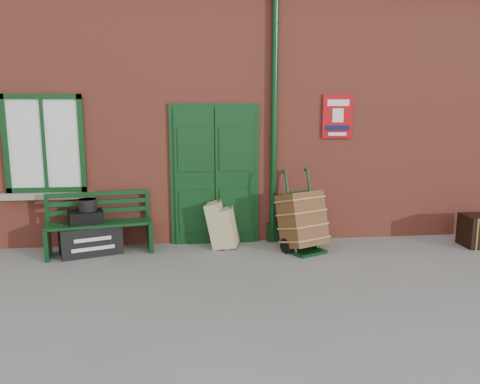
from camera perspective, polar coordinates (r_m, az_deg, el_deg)
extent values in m
plane|color=gray|center=(6.41, 0.50, -9.81)|extent=(80.00, 80.00, 0.00)
cube|color=#AF4B38|center=(9.50, -2.04, 9.11)|extent=(10.00, 4.00, 4.00)
cube|color=#38302B|center=(9.69, -2.13, 21.92)|extent=(10.30, 4.30, 0.30)
cube|color=#0E3515|center=(7.53, -3.09, 1.88)|extent=(1.42, 0.12, 2.32)
cube|color=white|center=(7.75, -22.77, 5.43)|extent=(1.20, 0.08, 1.50)
cylinder|color=#0D3516|center=(7.52, 4.19, 8.75)|extent=(0.10, 0.10, 4.00)
cube|color=#B10C11|center=(7.83, 11.80, 8.99)|extent=(0.50, 0.03, 0.70)
cube|color=#0E3515|center=(7.38, -16.78, -3.75)|extent=(1.60, 0.68, 0.04)
cube|color=#0E3515|center=(7.54, -16.89, -1.21)|extent=(1.53, 0.31, 0.41)
cube|color=#0D3516|center=(7.49, -22.41, -5.74)|extent=(0.14, 0.47, 0.46)
cube|color=#0D3516|center=(7.47, -10.96, -5.17)|extent=(0.14, 0.47, 0.46)
cube|color=black|center=(7.50, -17.76, -5.51)|extent=(1.00, 0.75, 0.44)
cube|color=black|center=(7.43, -18.28, -3.05)|extent=(0.58, 0.50, 0.22)
cylinder|color=black|center=(7.41, -18.09, -1.50)|extent=(0.34, 0.34, 0.18)
cube|color=tan|center=(7.47, -2.74, -3.91)|extent=(0.46, 0.58, 0.74)
cube|color=tan|center=(7.49, -1.36, -4.26)|extent=(0.41, 0.52, 0.63)
cube|color=#0D3516|center=(7.28, 8.26, -7.22)|extent=(0.58, 0.52, 0.05)
cylinder|color=#0D3516|center=(7.12, 6.18, -2.52)|extent=(0.18, 0.33, 1.23)
cylinder|color=#0D3516|center=(7.38, 8.80, -2.12)|extent=(0.18, 0.33, 1.23)
cylinder|color=black|center=(7.23, 5.58, -6.52)|extent=(0.14, 0.23, 0.23)
cylinder|color=black|center=(7.57, 8.99, -5.83)|extent=(0.14, 0.23, 0.23)
cube|color=brown|center=(7.26, 7.59, -3.31)|extent=(0.82, 0.84, 0.91)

